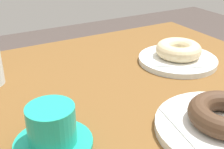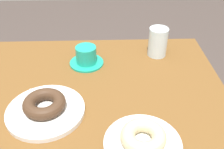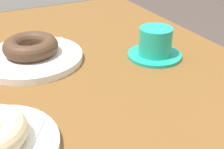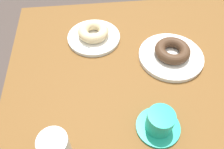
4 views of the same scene
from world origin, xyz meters
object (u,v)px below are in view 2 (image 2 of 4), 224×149
at_px(coffee_cup, 86,56).
at_px(donut_sugar_ring, 143,136).
at_px(plate_sugar_ring, 143,144).
at_px(donut_chocolate_ring, 44,104).
at_px(plate_chocolate_ring, 46,111).
at_px(water_glass, 158,42).

bearing_deg(coffee_cup, donut_sugar_ring, 112.20).
xyz_separation_m(plate_sugar_ring, donut_chocolate_ring, (0.28, -0.13, 0.03)).
relative_size(donut_sugar_ring, donut_chocolate_ring, 0.94).
distance_m(plate_chocolate_ring, coffee_cup, 0.29).
height_order(plate_chocolate_ring, water_glass, water_glass).
relative_size(plate_sugar_ring, plate_chocolate_ring, 0.88).
bearing_deg(plate_sugar_ring, coffee_cup, -67.80).
distance_m(plate_sugar_ring, plate_chocolate_ring, 0.31).
height_order(plate_sugar_ring, donut_chocolate_ring, donut_chocolate_ring).
distance_m(plate_sugar_ring, coffee_cup, 0.44).
relative_size(plate_chocolate_ring, coffee_cup, 1.81).
distance_m(plate_sugar_ring, donut_chocolate_ring, 0.31).
relative_size(donut_chocolate_ring, water_glass, 1.10).
relative_size(plate_sugar_ring, coffee_cup, 1.59).
bearing_deg(donut_sugar_ring, coffee_cup, -67.80).
bearing_deg(donut_sugar_ring, plate_sugar_ring, 0.00).
bearing_deg(plate_sugar_ring, donut_sugar_ring, 0.00).
bearing_deg(plate_chocolate_ring, water_glass, -140.23).
bearing_deg(plate_chocolate_ring, donut_chocolate_ring, -90.00).
height_order(plate_chocolate_ring, coffee_cup, coffee_cup).
distance_m(plate_chocolate_ring, water_glass, 0.51).
distance_m(plate_chocolate_ring, donut_chocolate_ring, 0.03).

